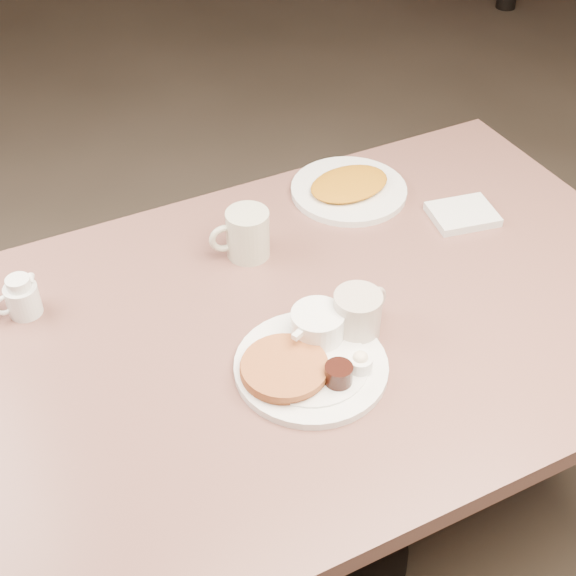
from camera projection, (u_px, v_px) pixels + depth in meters
name	position (u px, v px, depth m)	size (l,w,h in m)	color
diner_table	(293.00, 386.00, 1.55)	(1.50, 0.90, 0.75)	#84564C
main_plate	(309.00, 357.00, 1.35)	(0.35, 0.35, 0.07)	white
coffee_mug_near	(358.00, 314.00, 1.39)	(0.13, 0.11, 0.09)	beige
napkin	(463.00, 214.00, 1.68)	(0.15, 0.13, 0.02)	silver
coffee_mug_far	(246.00, 234.00, 1.56)	(0.13, 0.10, 0.10)	beige
creamer_left	(22.00, 298.00, 1.44)	(0.09, 0.07, 0.08)	white
hash_plate	(349.00, 188.00, 1.74)	(0.28, 0.28, 0.04)	white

